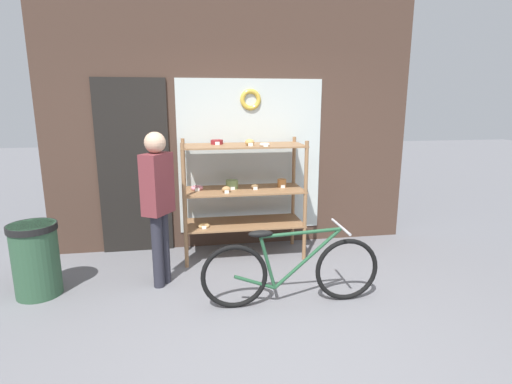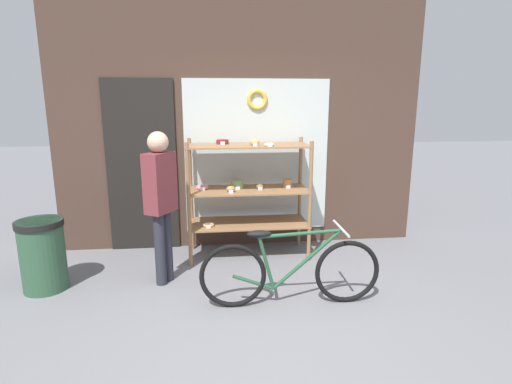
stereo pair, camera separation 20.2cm
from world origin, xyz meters
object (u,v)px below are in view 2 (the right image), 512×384
bicycle (290,271)px  trash_bin (43,252)px  display_case (247,187)px  pedestrian (161,197)px

bicycle → trash_bin: bicycle is taller
bicycle → display_case: bearing=103.3°
bicycle → pedestrian: (-1.19, 0.61, 0.57)m
trash_bin → bicycle: bearing=-14.0°
display_case → pedestrian: (-0.92, -0.66, 0.06)m
pedestrian → trash_bin: pedestrian is taller
display_case → pedestrian: size_ratio=0.91×
bicycle → trash_bin: (-2.35, 0.58, 0.05)m
bicycle → pedestrian: 1.45m
pedestrian → display_case: bearing=-22.8°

